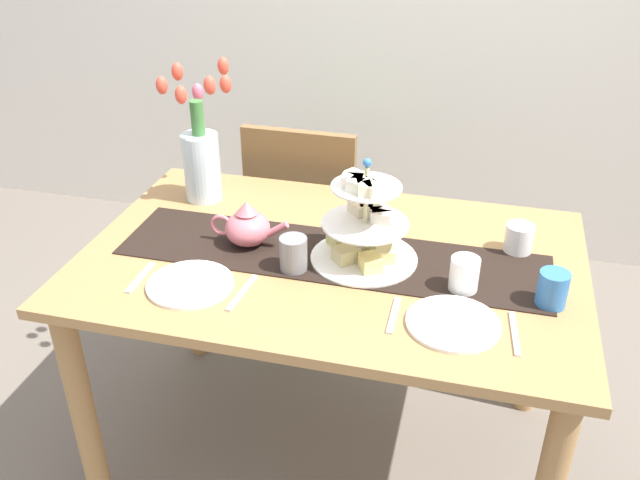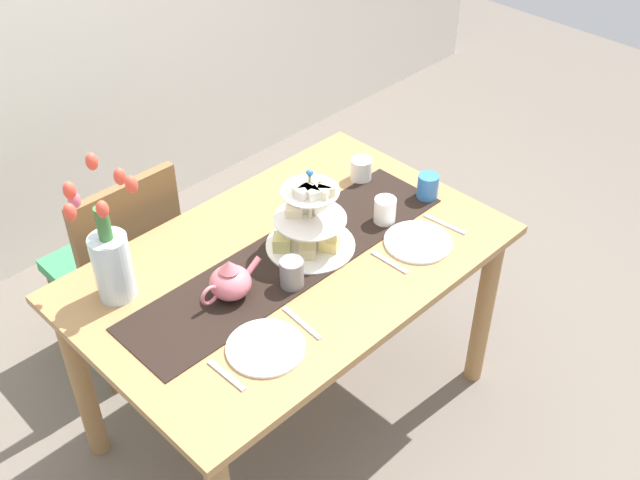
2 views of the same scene
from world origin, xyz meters
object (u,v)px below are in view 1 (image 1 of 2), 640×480
object	(u,v)px
tiered_cake_stand	(365,227)
mug_grey	(293,253)
dining_table	(331,291)
dinner_plate_left	(190,284)
knife_right	(515,333)
mug_orange	(553,289)
teapot	(247,227)
tulip_vase	(201,154)
fork_left	(140,277)
dinner_plate_right	(453,323)
chair_left	(308,218)
knife_left	(242,293)
fork_right	(394,315)
cream_jug	(519,239)
mug_white_text	(464,275)

from	to	relation	value
tiered_cake_stand	mug_grey	xyz separation A→B (m)	(-0.17, -0.10, -0.05)
dining_table	dinner_plate_left	xyz separation A→B (m)	(-0.33, -0.24, 0.13)
knife_right	mug_orange	distance (m)	0.18
teapot	mug_grey	xyz separation A→B (m)	(0.17, -0.10, -0.01)
tulip_vase	dinner_plate_left	world-z (taller)	tulip_vase
teapot	knife_right	xyz separation A→B (m)	(0.76, -0.24, -0.06)
tiered_cake_stand	fork_left	world-z (taller)	tiered_cake_stand
tiered_cake_stand	dinner_plate_right	world-z (taller)	tiered_cake_stand
tiered_cake_stand	dinner_plate_left	bearing A→B (deg)	-149.35
chair_left	teapot	xyz separation A→B (m)	(0.01, -0.68, 0.32)
knife_left	mug_grey	world-z (taller)	mug_grey
knife_left	mug_orange	bearing A→B (deg)	10.79
teapot	dinner_plate_left	distance (m)	0.26
dinner_plate_right	fork_right	distance (m)	0.15
cream_jug	fork_right	world-z (taller)	cream_jug
mug_grey	mug_orange	distance (m)	0.67
knife_right	mug_white_text	distance (m)	0.21
mug_grey	mug_orange	xyz separation A→B (m)	(0.67, 0.00, -0.00)
tulip_vase	mug_orange	size ratio (longest dim) A/B	4.67
tulip_vase	teapot	bearing A→B (deg)	-46.54
dinner_plate_right	mug_grey	size ratio (longest dim) A/B	2.42
chair_left	mug_grey	size ratio (longest dim) A/B	9.58
knife_left	fork_right	size ratio (longest dim) A/B	1.13
knife_right	teapot	bearing A→B (deg)	162.22
knife_right	mug_grey	distance (m)	0.61
teapot	dinner_plate_right	world-z (taller)	teapot
teapot	dinner_plate_right	distance (m)	0.66
chair_left	cream_jug	size ratio (longest dim) A/B	10.71
cream_jug	fork_right	size ratio (longest dim) A/B	0.57
knife_left	mug_white_text	world-z (taller)	mug_white_text
chair_left	fork_right	bearing A→B (deg)	-62.78
dinner_plate_left	fork_left	size ratio (longest dim) A/B	1.53
fork_right	knife_right	world-z (taller)	same
dinner_plate_right	fork_right	xyz separation A→B (m)	(-0.14, 0.00, -0.00)
fork_right	mug_orange	world-z (taller)	mug_orange
fork_right	mug_white_text	bearing A→B (deg)	45.76
cream_jug	mug_grey	world-z (taller)	mug_grey
chair_left	mug_orange	distance (m)	1.19
dining_table	teapot	world-z (taller)	teapot
knife_left	dinner_plate_right	size ratio (longest dim) A/B	0.74
tiered_cake_stand	mug_white_text	world-z (taller)	tiered_cake_stand
dinner_plate_left	mug_orange	world-z (taller)	mug_orange
dinner_plate_left	dinner_plate_right	size ratio (longest dim) A/B	1.00
knife_left	fork_right	xyz separation A→B (m)	(0.40, 0.00, 0.00)
dining_table	dinner_plate_left	distance (m)	0.42
dinner_plate_right	tiered_cake_stand	bearing A→B (deg)	137.64
tiered_cake_stand	cream_jug	size ratio (longest dim) A/B	3.58
dining_table	mug_white_text	size ratio (longest dim) A/B	14.84
chair_left	mug_white_text	bearing A→B (deg)	-50.40
knife_right	mug_orange	size ratio (longest dim) A/B	1.79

